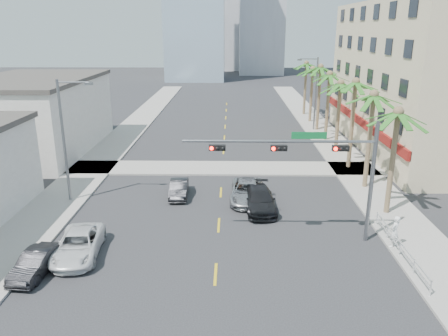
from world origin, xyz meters
The scene contains 24 objects.
ground centered at (0.00, 0.00, 0.00)m, with size 260.00×260.00×0.00m, color #262628.
sidewalk_right centered at (12.00, 20.00, 0.07)m, with size 4.00×120.00×0.15m, color gray.
sidewalk_left centered at (-12.00, 20.00, 0.07)m, with size 4.00×120.00×0.15m, color gray.
sidewalk_cross centered at (0.00, 22.00, 0.07)m, with size 80.00×4.00×0.15m, color gray.
building_right centered at (21.99, 30.00, 7.50)m, with size 15.25×28.00×15.00m.
building_left_far centered at (-19.50, 28.00, 3.60)m, with size 11.00×18.00×7.20m, color beige.
traffic_signal_mast centered at (5.78, 7.95, 5.06)m, with size 11.12×0.54×7.20m.
palm_tree_0 centered at (11.60, 12.00, 7.08)m, with size 4.80×4.80×7.80m.
palm_tree_1 centered at (11.60, 17.20, 7.43)m, with size 4.80×4.80×8.16m.
palm_tree_2 centered at (11.60, 22.40, 7.78)m, with size 4.80×4.80×8.52m.
palm_tree_3 centered at (11.60, 27.60, 7.08)m, with size 4.80×4.80×7.80m.
palm_tree_4 centered at (11.60, 32.80, 7.43)m, with size 4.80×4.80×8.16m.
palm_tree_5 centered at (11.60, 38.00, 7.78)m, with size 4.80×4.80×8.52m.
palm_tree_6 centered at (11.60, 43.20, 7.08)m, with size 4.80×4.80×7.80m.
palm_tree_7 centered at (11.60, 48.40, 7.43)m, with size 4.80×4.80×8.16m.
streetlight_left centered at (-11.00, 14.00, 5.06)m, with size 2.55×0.25×9.00m.
streetlight_right centered at (11.00, 38.00, 5.06)m, with size 2.55×0.25×9.00m.
guardrail centered at (10.30, 6.00, 0.67)m, with size 0.08×8.08×1.00m.
car_parked_mid centered at (-9.40, 3.90, 0.63)m, with size 1.33×3.81×1.26m, color black.
car_parked_far centered at (-7.80, 5.81, 0.70)m, with size 2.32×5.04×1.40m, color white.
car_lane_left centered at (-3.19, 15.11, 0.62)m, with size 1.32×3.79×1.25m, color black.
car_lane_center centered at (2.00, 14.34, 0.73)m, with size 2.41×5.23×1.45m, color #A2A2A6.
car_lane_right centered at (2.85, 12.67, 0.73)m, with size 2.06×5.06×1.47m, color black.
pedestrian centered at (10.30, 6.98, 1.11)m, with size 0.70×0.46×1.91m, color white.
Camera 1 is at (0.78, -16.11, 12.34)m, focal length 35.00 mm.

